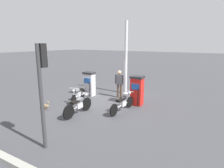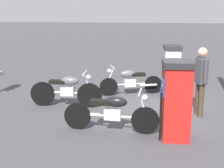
% 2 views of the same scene
% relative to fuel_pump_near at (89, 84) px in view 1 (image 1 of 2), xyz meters
% --- Properties ---
extents(ground_plane, '(120.00, 120.00, 0.00)m').
position_rel_fuel_pump_near_xyz_m(ground_plane, '(0.51, 1.69, -0.79)').
color(ground_plane, '#424247').
extents(fuel_pump_near, '(0.57, 0.75, 1.55)m').
position_rel_fuel_pump_near_xyz_m(fuel_pump_near, '(0.00, 0.00, 0.00)').
color(fuel_pump_near, silver).
rests_on(fuel_pump_near, ground).
extents(fuel_pump_far, '(0.64, 0.72, 1.62)m').
position_rel_fuel_pump_near_xyz_m(fuel_pump_far, '(-0.00, 3.38, 0.04)').
color(fuel_pump_far, red).
rests_on(fuel_pump_far, ground).
extents(motorcycle_near_pump, '(1.89, 0.88, 0.92)m').
position_rel_fuel_pump_near_xyz_m(motorcycle_near_pump, '(1.25, 0.19, -0.33)').
color(motorcycle_near_pump, black).
rests_on(motorcycle_near_pump, ground).
extents(motorcycle_far_pump, '(2.10, 0.56, 0.94)m').
position_rel_fuel_pump_near_xyz_m(motorcycle_far_pump, '(1.33, 3.24, -0.32)').
color(motorcycle_far_pump, black).
rests_on(motorcycle_far_pump, ground).
extents(motorcycle_extra, '(1.98, 0.56, 0.98)m').
position_rel_fuel_pump_near_xyz_m(motorcycle_extra, '(2.83, 1.69, -0.30)').
color(motorcycle_extra, black).
rests_on(motorcycle_extra, ground).
extents(attendant_person, '(0.29, 0.57, 1.71)m').
position_rel_fuel_pump_near_xyz_m(attendant_person, '(-0.65, 1.87, 0.20)').
color(attendant_person, '#473828').
rests_on(attendant_person, ground).
extents(wandering_duck, '(0.29, 0.46, 0.47)m').
position_rel_fuel_pump_near_xyz_m(wandering_duck, '(3.30, -0.16, -0.56)').
color(wandering_duck, '#847051').
rests_on(wandering_duck, ground).
extents(roadside_traffic_light, '(0.38, 0.25, 3.37)m').
position_rel_fuel_pump_near_xyz_m(roadside_traffic_light, '(5.54, 2.80, 1.53)').
color(roadside_traffic_light, '#38383A').
rests_on(roadside_traffic_light, ground).
extents(canopy_support_pole, '(0.40, 0.40, 4.74)m').
position_rel_fuel_pump_near_xyz_m(canopy_support_pole, '(-1.74, 1.69, 1.51)').
color(canopy_support_pole, silver).
rests_on(canopy_support_pole, ground).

